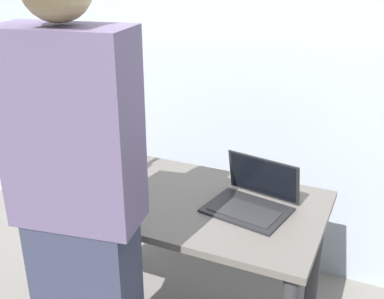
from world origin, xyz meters
TOP-DOWN VIEW (x-y plane):
  - desk at (0.00, 0.00)m, footprint 1.23×0.72m
  - laptop at (0.28, 0.04)m, footprint 0.40×0.36m
  - beer_bottle_green at (-0.48, 0.08)m, footprint 0.07×0.07m
  - beer_bottle_brown at (-0.40, 0.08)m, footprint 0.06×0.06m
  - beer_bottle_amber at (-0.43, -0.01)m, footprint 0.07×0.07m
  - person_figure at (-0.15, -0.60)m, footprint 0.46×0.34m
  - back_wall at (0.00, 0.72)m, footprint 6.00×0.10m

SIDE VIEW (x-z plane):
  - desk at x=0.00m, z-range 0.24..0.94m
  - laptop at x=0.28m, z-range 0.64..0.85m
  - beer_bottle_brown at x=-0.40m, z-range 0.67..0.97m
  - beer_bottle_amber at x=-0.43m, z-range 0.67..0.97m
  - beer_bottle_green at x=-0.48m, z-range 0.67..0.98m
  - person_figure at x=-0.15m, z-range 0.03..1.83m
  - back_wall at x=0.00m, z-range 0.00..2.60m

